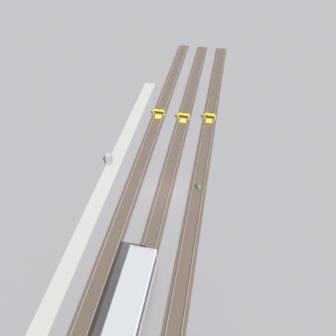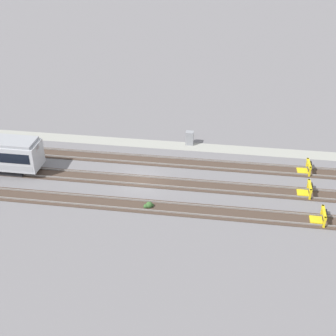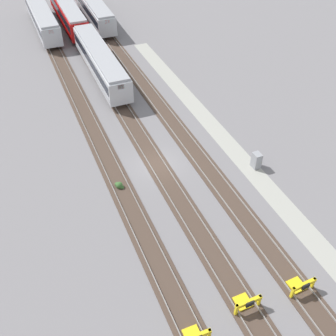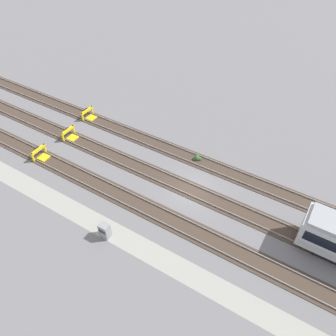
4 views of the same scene
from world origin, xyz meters
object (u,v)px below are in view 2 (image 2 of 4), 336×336
object	(u,v)px
weed_clump	(149,205)
bumper_stop_near_inner_track	(307,190)
electrical_cabinet	(190,138)
bumper_stop_nearest_track	(306,168)
bumper_stop_middle_track	(320,217)

from	to	relation	value
weed_clump	bumper_stop_near_inner_track	bearing A→B (deg)	-163.51
weed_clump	electrical_cabinet	bearing A→B (deg)	-100.57
bumper_stop_near_inner_track	electrical_cabinet	world-z (taller)	electrical_cabinet
bumper_stop_nearest_track	electrical_cabinet	bearing A→B (deg)	-19.32
bumper_stop_nearest_track	weed_clump	distance (m)	17.38
bumper_stop_near_inner_track	bumper_stop_middle_track	world-z (taller)	same
bumper_stop_nearest_track	weed_clump	world-z (taller)	bumper_stop_nearest_track
bumper_stop_middle_track	weed_clump	world-z (taller)	bumper_stop_middle_track
bumper_stop_nearest_track	electrical_cabinet	distance (m)	13.43
bumper_stop_near_inner_track	electrical_cabinet	distance (m)	15.05
bumper_stop_near_inner_track	electrical_cabinet	bearing A→B (deg)	-35.25
bumper_stop_middle_track	weed_clump	distance (m)	15.46
bumper_stop_near_inner_track	bumper_stop_middle_track	xyz separation A→B (m)	(-0.74, 4.25, 0.00)
weed_clump	bumper_stop_nearest_track	bearing A→B (deg)	-150.35
bumper_stop_nearest_track	bumper_stop_middle_track	xyz separation A→B (m)	(-0.36, 8.49, 0.00)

